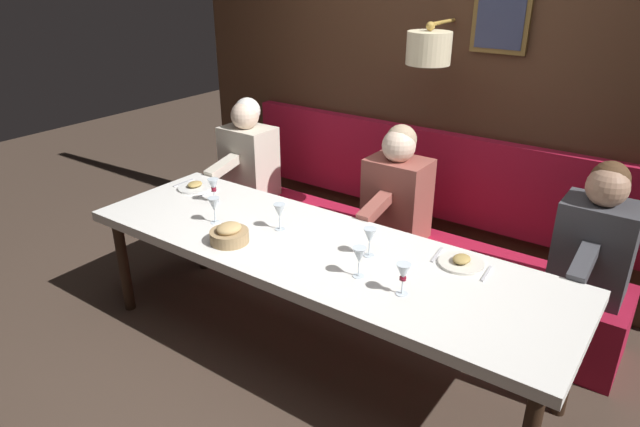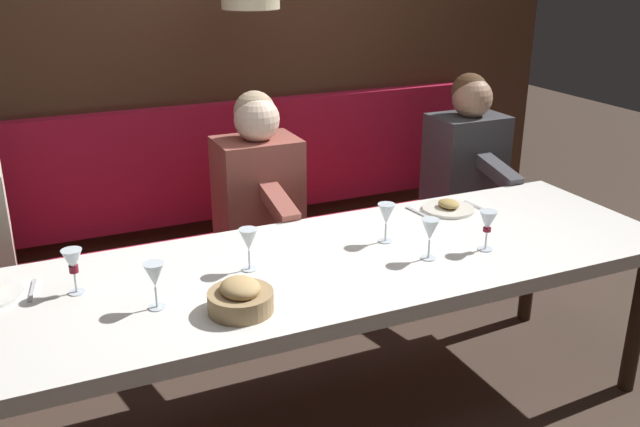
{
  "view_description": "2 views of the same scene",
  "coord_description": "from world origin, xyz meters",
  "px_view_note": "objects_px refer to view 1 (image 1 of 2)",
  "views": [
    {
      "loc": [
        -2.25,
        -1.63,
        2.19
      ],
      "look_at": [
        0.05,
        0.01,
        0.92
      ],
      "focal_mm": 31.44,
      "sensor_mm": 36.0,
      "label": 1
    },
    {
      "loc": [
        -2.22,
        1.03,
        1.87
      ],
      "look_at": [
        0.05,
        0.01,
        0.92
      ],
      "focal_mm": 39.11,
      "sensor_mm": 36.0,
      "label": 2
    }
  ],
  "objects_px": {
    "diner_nearest": "(597,236)",
    "wine_glass_3": "(359,256)",
    "dining_table": "(316,255)",
    "wine_glass_0": "(403,273)",
    "diner_near": "(397,188)",
    "wine_glass_4": "(280,211)",
    "wine_glass_2": "(370,236)",
    "diner_middle": "(248,151)",
    "wine_glass_1": "(214,205)",
    "wine_glass_5": "(213,186)",
    "bread_bowl": "(229,234)"
  },
  "relations": [
    {
      "from": "dining_table",
      "to": "wine_glass_4",
      "type": "bearing_deg",
      "value": 80.6
    },
    {
      "from": "wine_glass_0",
      "to": "diner_middle",
      "type": "bearing_deg",
      "value": 61.61
    },
    {
      "from": "diner_middle",
      "to": "wine_glass_3",
      "type": "xyz_separation_m",
      "value": [
        -1.02,
        -1.68,
        0.04
      ]
    },
    {
      "from": "diner_near",
      "to": "wine_glass_4",
      "type": "distance_m",
      "value": 0.9
    },
    {
      "from": "wine_glass_2",
      "to": "wine_glass_4",
      "type": "height_order",
      "value": "same"
    },
    {
      "from": "wine_glass_3",
      "to": "wine_glass_4",
      "type": "relative_size",
      "value": 1.0
    },
    {
      "from": "diner_near",
      "to": "wine_glass_3",
      "type": "bearing_deg",
      "value": -161.74
    },
    {
      "from": "diner_middle",
      "to": "diner_near",
      "type": "bearing_deg",
      "value": -90.0
    },
    {
      "from": "wine_glass_1",
      "to": "wine_glass_4",
      "type": "height_order",
      "value": "same"
    },
    {
      "from": "wine_glass_2",
      "to": "bread_bowl",
      "type": "bearing_deg",
      "value": 113.67
    },
    {
      "from": "wine_glass_3",
      "to": "diner_near",
      "type": "bearing_deg",
      "value": 18.26
    },
    {
      "from": "dining_table",
      "to": "bread_bowl",
      "type": "distance_m",
      "value": 0.5
    },
    {
      "from": "wine_glass_2",
      "to": "wine_glass_1",
      "type": "bearing_deg",
      "value": 100.61
    },
    {
      "from": "diner_middle",
      "to": "wine_glass_2",
      "type": "xyz_separation_m",
      "value": [
        -0.81,
        -1.61,
        0.04
      ]
    },
    {
      "from": "wine_glass_5",
      "to": "bread_bowl",
      "type": "bearing_deg",
      "value": -126.71
    },
    {
      "from": "dining_table",
      "to": "wine_glass_3",
      "type": "distance_m",
      "value": 0.43
    },
    {
      "from": "diner_near",
      "to": "wine_glass_2",
      "type": "xyz_separation_m",
      "value": [
        -0.81,
        -0.27,
        0.04
      ]
    },
    {
      "from": "dining_table",
      "to": "wine_glass_1",
      "type": "distance_m",
      "value": 0.71
    },
    {
      "from": "wine_glass_1",
      "to": "wine_glass_2",
      "type": "height_order",
      "value": "same"
    },
    {
      "from": "wine_glass_3",
      "to": "dining_table",
      "type": "bearing_deg",
      "value": 69.1
    },
    {
      "from": "diner_near",
      "to": "diner_middle",
      "type": "distance_m",
      "value": 1.34
    },
    {
      "from": "diner_nearest",
      "to": "diner_near",
      "type": "relative_size",
      "value": 1.0
    },
    {
      "from": "wine_glass_1",
      "to": "wine_glass_0",
      "type": "bearing_deg",
      "value": -92.38
    },
    {
      "from": "diner_nearest",
      "to": "wine_glass_4",
      "type": "relative_size",
      "value": 4.82
    },
    {
      "from": "diner_near",
      "to": "wine_glass_0",
      "type": "relative_size",
      "value": 4.82
    },
    {
      "from": "wine_glass_0",
      "to": "wine_glass_2",
      "type": "xyz_separation_m",
      "value": [
        0.24,
        0.32,
        0.0
      ]
    },
    {
      "from": "dining_table",
      "to": "wine_glass_0",
      "type": "distance_m",
      "value": 0.67
    },
    {
      "from": "wine_glass_0",
      "to": "wine_glass_5",
      "type": "relative_size",
      "value": 1.0
    },
    {
      "from": "wine_glass_1",
      "to": "diner_middle",
      "type": "bearing_deg",
      "value": 32.39
    },
    {
      "from": "wine_glass_5",
      "to": "wine_glass_1",
      "type": "bearing_deg",
      "value": -133.93
    },
    {
      "from": "wine_glass_2",
      "to": "wine_glass_3",
      "type": "height_order",
      "value": "same"
    },
    {
      "from": "wine_glass_4",
      "to": "bread_bowl",
      "type": "height_order",
      "value": "wine_glass_4"
    },
    {
      "from": "dining_table",
      "to": "wine_glass_3",
      "type": "xyz_separation_m",
      "value": [
        -0.14,
        -0.37,
        0.18
      ]
    },
    {
      "from": "diner_nearest",
      "to": "bread_bowl",
      "type": "distance_m",
      "value": 2.04
    },
    {
      "from": "wine_glass_3",
      "to": "bread_bowl",
      "type": "distance_m",
      "value": 0.81
    },
    {
      "from": "diner_nearest",
      "to": "wine_glass_3",
      "type": "relative_size",
      "value": 4.82
    },
    {
      "from": "wine_glass_1",
      "to": "wine_glass_2",
      "type": "distance_m",
      "value": 1.0
    },
    {
      "from": "diner_middle",
      "to": "wine_glass_0",
      "type": "distance_m",
      "value": 2.19
    },
    {
      "from": "diner_nearest",
      "to": "diner_middle",
      "type": "distance_m",
      "value": 2.58
    },
    {
      "from": "diner_near",
      "to": "wine_glass_2",
      "type": "relative_size",
      "value": 4.82
    },
    {
      "from": "wine_glass_3",
      "to": "wine_glass_4",
      "type": "distance_m",
      "value": 0.69
    },
    {
      "from": "dining_table",
      "to": "diner_middle",
      "type": "relative_size",
      "value": 3.63
    },
    {
      "from": "bread_bowl",
      "to": "wine_glass_1",
      "type": "bearing_deg",
      "value": 61.53
    },
    {
      "from": "wine_glass_1",
      "to": "wine_glass_3",
      "type": "relative_size",
      "value": 1.0
    },
    {
      "from": "diner_near",
      "to": "bread_bowl",
      "type": "bearing_deg",
      "value": 157.78
    },
    {
      "from": "diner_nearest",
      "to": "wine_glass_4",
      "type": "xyz_separation_m",
      "value": [
        -0.83,
        1.57,
        0.04
      ]
    },
    {
      "from": "dining_table",
      "to": "wine_glass_2",
      "type": "bearing_deg",
      "value": -75.81
    },
    {
      "from": "wine_glass_2",
      "to": "wine_glass_3",
      "type": "xyz_separation_m",
      "value": [
        -0.22,
        -0.07,
        0.0
      ]
    },
    {
      "from": "wine_glass_4",
      "to": "wine_glass_5",
      "type": "bearing_deg",
      "value": 83.57
    },
    {
      "from": "dining_table",
      "to": "wine_glass_4",
      "type": "xyz_separation_m",
      "value": [
        0.05,
        0.3,
        0.18
      ]
    }
  ]
}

